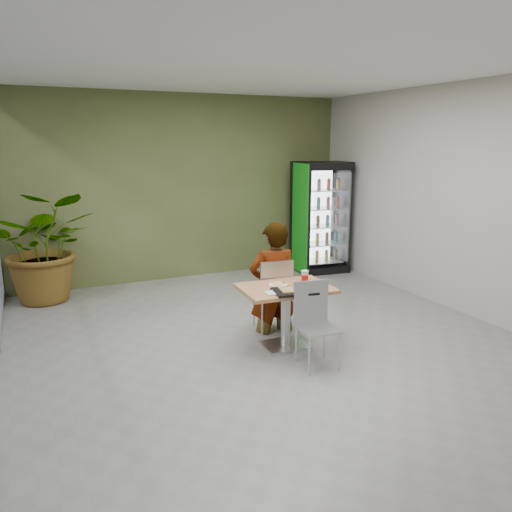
# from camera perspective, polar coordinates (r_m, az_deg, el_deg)

# --- Properties ---
(ground) EXTENTS (7.00, 7.00, 0.00)m
(ground) POSITION_cam_1_polar(r_m,az_deg,el_deg) (6.06, 2.00, -10.28)
(ground) COLOR slate
(ground) RESTS_ON ground
(room_envelope) EXTENTS (6.00, 7.00, 3.20)m
(room_envelope) POSITION_cam_1_polar(r_m,az_deg,el_deg) (5.63, 2.13, 4.87)
(room_envelope) COLOR #BDB7AA
(room_envelope) RESTS_ON ground
(dining_table) EXTENTS (1.08, 0.79, 0.75)m
(dining_table) POSITION_cam_1_polar(r_m,az_deg,el_deg) (5.86, 3.38, -5.52)
(dining_table) COLOR #AE714A
(dining_table) RESTS_ON ground
(chair_far) EXTENTS (0.48, 0.48, 0.96)m
(chair_far) POSITION_cam_1_polar(r_m,az_deg,el_deg) (6.31, 2.08, -3.91)
(chair_far) COLOR #B0B2B5
(chair_far) RESTS_ON ground
(chair_near) EXTENTS (0.45, 0.45, 0.92)m
(chair_near) POSITION_cam_1_polar(r_m,az_deg,el_deg) (5.48, 6.67, -6.90)
(chair_near) COLOR #B0B2B5
(chair_near) RESTS_ON ground
(seated_woman) EXTENTS (0.68, 0.49, 1.72)m
(seated_woman) POSITION_cam_1_polar(r_m,az_deg,el_deg) (6.36, 1.98, -3.78)
(seated_woman) COLOR black
(seated_woman) RESTS_ON ground
(pizza_plate) EXTENTS (0.30, 0.23, 0.03)m
(pizza_plate) POSITION_cam_1_polar(r_m,az_deg,el_deg) (5.85, 2.57, -3.20)
(pizza_plate) COLOR silver
(pizza_plate) RESTS_ON dining_table
(soda_cup) EXTENTS (0.09, 0.09, 0.16)m
(soda_cup) POSITION_cam_1_polar(r_m,az_deg,el_deg) (5.92, 5.59, -2.44)
(soda_cup) COLOR silver
(soda_cup) RESTS_ON dining_table
(napkin_stack) EXTENTS (0.17, 0.17, 0.02)m
(napkin_stack) POSITION_cam_1_polar(r_m,az_deg,el_deg) (5.52, 1.95, -4.24)
(napkin_stack) COLOR silver
(napkin_stack) RESTS_ON dining_table
(cafeteria_tray) EXTENTS (0.52, 0.41, 0.03)m
(cafeteria_tray) POSITION_cam_1_polar(r_m,az_deg,el_deg) (5.58, 4.42, -4.03)
(cafeteria_tray) COLOR black
(cafeteria_tray) RESTS_ON dining_table
(beverage_fridge) EXTENTS (1.00, 0.81, 2.03)m
(beverage_fridge) POSITION_cam_1_polar(r_m,az_deg,el_deg) (9.37, 7.48, 4.42)
(beverage_fridge) COLOR black
(beverage_fridge) RESTS_ON ground
(potted_plant) EXTENTS (1.76, 1.60, 1.69)m
(potted_plant) POSITION_cam_1_polar(r_m,az_deg,el_deg) (8.17, -22.91, 1.03)
(potted_plant) COLOR #27612A
(potted_plant) RESTS_ON ground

